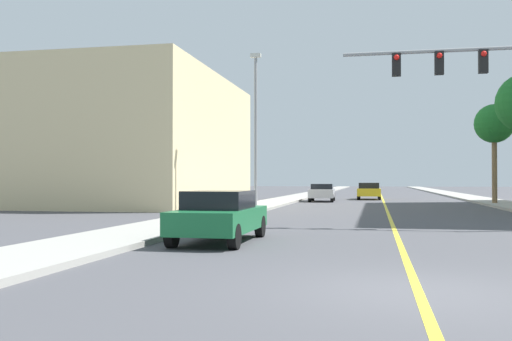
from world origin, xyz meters
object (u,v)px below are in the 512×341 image
at_px(car_green, 220,215).
at_px(palm_far, 494,125).
at_px(traffic_signal_mast, 509,84).
at_px(car_yellow, 369,191).
at_px(car_silver, 322,192).
at_px(street_lamp, 256,123).

bearing_deg(car_green, palm_far, -114.83).
distance_m(traffic_signal_mast, car_yellow, 29.93).
bearing_deg(car_silver, street_lamp, 79.77).
relative_size(traffic_signal_mast, car_green, 2.03).
distance_m(street_lamp, car_yellow, 21.79).
bearing_deg(traffic_signal_mast, palm_far, 80.55).
relative_size(car_yellow, car_silver, 1.02).
relative_size(street_lamp, palm_far, 1.25).
height_order(traffic_signal_mast, car_green, traffic_signal_mast).
height_order(car_green, car_silver, car_green).
distance_m(palm_far, car_silver, 13.52).
relative_size(car_green, car_yellow, 0.93).
relative_size(street_lamp, car_silver, 1.86).
distance_m(traffic_signal_mast, palm_far, 19.81).
height_order(street_lamp, car_silver, street_lamp).
distance_m(palm_far, car_yellow, 13.61).
relative_size(palm_far, car_silver, 1.49).
bearing_deg(traffic_signal_mast, street_lamp, 142.07).
distance_m(traffic_signal_mast, street_lamp, 13.87).
xyz_separation_m(traffic_signal_mast, street_lamp, (-10.94, 8.53, -0.34)).
relative_size(car_green, car_silver, 0.96).
distance_m(street_lamp, car_green, 15.60).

